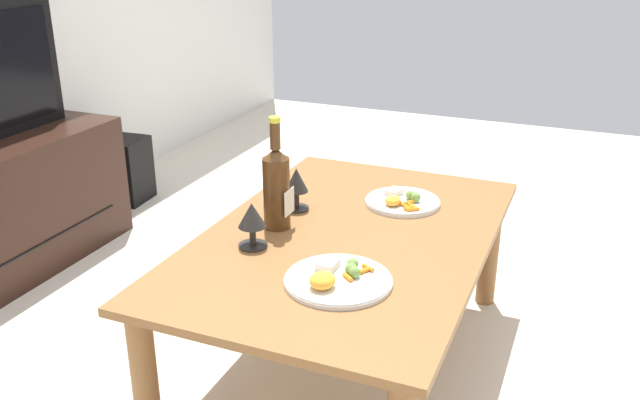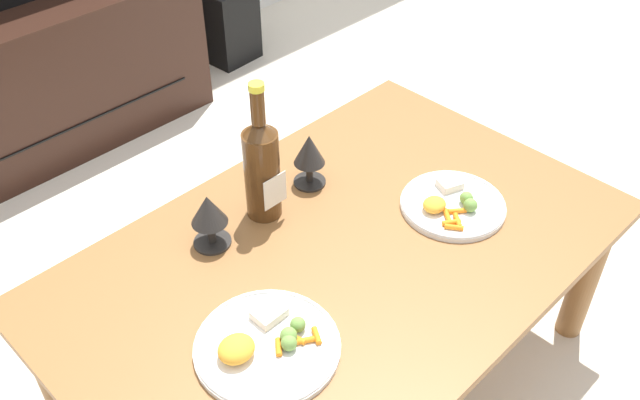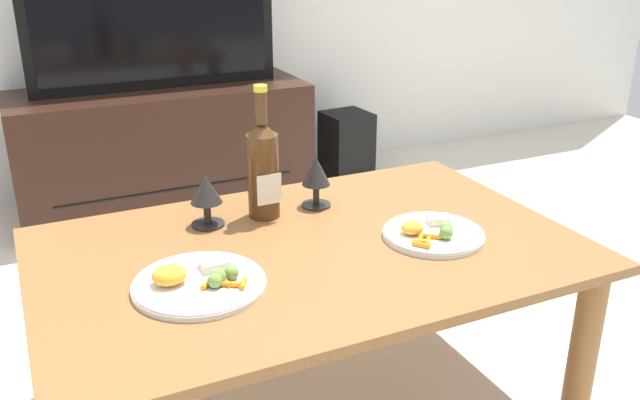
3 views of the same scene
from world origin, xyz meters
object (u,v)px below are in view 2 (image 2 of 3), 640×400
Objects in this scene: wine_bottle at (262,166)px; goblet_right at (309,153)px; goblet_left at (209,213)px; dinner_plate_right at (453,204)px; dinner_plate_left at (266,344)px; tv_stand at (28,78)px; dining_table at (341,273)px; floor_speaker at (226,23)px.

wine_bottle is 2.46× the size of goblet_right.
goblet_right is at bearing 0.00° from goblet_left.
goblet_left is 0.54× the size of dinner_plate_right.
goblet_left is 0.34m from dinner_plate_left.
wine_bottle reaches higher than dinner_plate_left.
tv_stand is 4.99× the size of dinner_plate_right.
dinner_plate_left is (-0.29, -1.63, 0.21)m from tv_stand.
dinner_plate_right is at bearing -0.19° from dinner_plate_left.
dining_table is 9.44× the size of goblet_left.
goblet_right reaches higher than tv_stand.
dining_table reaches higher than floor_speaker.
tv_stand is 3.57× the size of wine_bottle.
tv_stand is 1.67m from dinner_plate_left.
floor_speaker is (0.91, 1.56, -0.23)m from dining_table.
dinner_plate_left is at bearing -110.05° from goblet_left.
goblet_left is at bearing 178.37° from wine_bottle.
dining_table is at bearing -124.30° from floor_speaker.
dinner_plate_right is (0.17, -0.31, -0.08)m from goblet_right.
tv_stand is at bearing 176.62° from floor_speaker.
goblet_left reaches higher than dinner_plate_right.
dining_table is at bearing 163.94° from dinner_plate_right.
tv_stand is 8.80× the size of goblet_right.
wine_bottle is (-0.03, 0.22, 0.21)m from dining_table.
tv_stand reaches higher than floor_speaker.
goblet_right is at bearing -124.61° from floor_speaker.
dinner_plate_right is (0.59, -0.00, -0.00)m from dinner_plate_left.
tv_stand is 9.20× the size of goblet_left.
goblet_left is (-1.10, -1.34, 0.39)m from floor_speaker.
tv_stand is at bearing 82.29° from goblet_left.
goblet_right is 0.53m from dinner_plate_left.
tv_stand is 3.79× the size of floor_speaker.
dinner_plate_right is (0.33, -0.31, -0.13)m from wine_bottle.
floor_speaker is 2.07m from dinner_plate_left.
dinner_plate_right is (-0.62, -1.65, 0.31)m from floor_speaker.
dinner_plate_right is at bearing -114.54° from floor_speaker.
dinner_plate_left is (-0.42, -0.31, -0.08)m from goblet_right.
wine_bottle is (-0.94, -1.34, 0.44)m from floor_speaker.
tv_stand is at bearing 90.24° from dining_table.
floor_speaker is 1.32× the size of dinner_plate_right.
wine_bottle reaches higher than goblet_left.
floor_speaker is at bearing 53.67° from dinner_plate_left.
dinner_plate_left is at bearing -143.72° from goblet_right.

